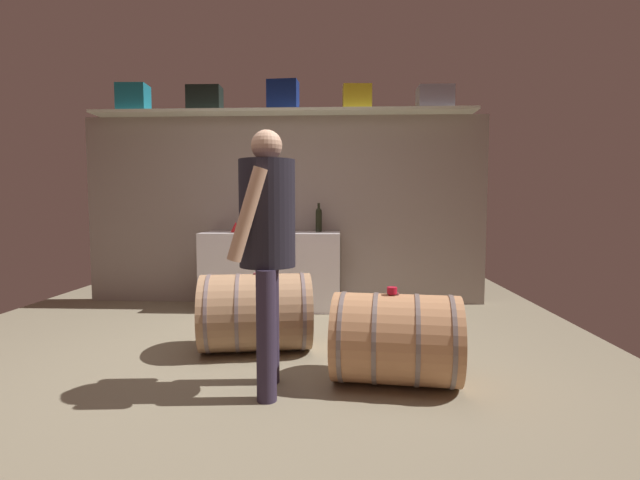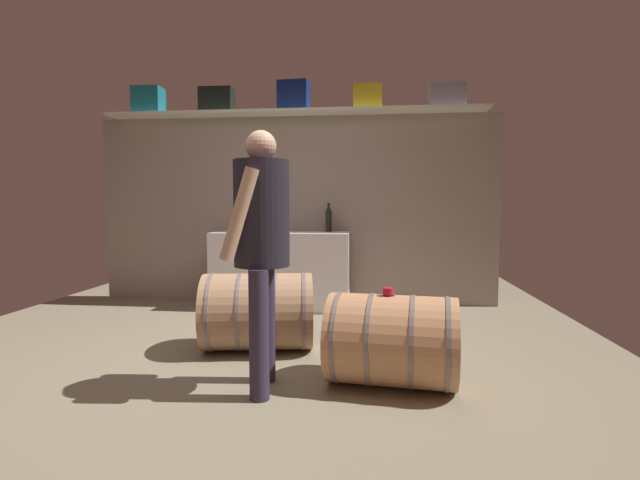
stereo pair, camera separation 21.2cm
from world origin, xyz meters
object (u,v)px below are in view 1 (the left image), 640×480
(wine_barrel_near, at_px, (396,339))
(wine_bottle_dark, at_px, (319,219))
(toolcase_teal, at_px, (133,99))
(wine_barrel_far, at_px, (256,312))
(wine_bottle_clear, at_px, (251,219))
(toolcase_navy, at_px, (283,96))
(red_funnel, at_px, (236,227))
(toolcase_grey, at_px, (435,98))
(work_cabinet, at_px, (272,270))
(wine_glass, at_px, (252,222))
(toolcase_black, at_px, (205,99))
(winemaker_pouring, at_px, (266,233))
(tasting_cup, at_px, (392,290))
(toolcase_yellow, at_px, (357,98))

(wine_barrel_near, bearing_deg, wine_bottle_dark, 111.78)
(toolcase_teal, bearing_deg, wine_barrel_far, -47.35)
(wine_bottle_dark, distance_m, wine_bottle_clear, 0.77)
(wine_bottle_dark, height_order, wine_barrel_near, wine_bottle_dark)
(toolcase_navy, height_order, wine_bottle_clear, toolcase_navy)
(wine_barrel_near, bearing_deg, toolcase_teal, 146.26)
(toolcase_teal, bearing_deg, red_funnel, -11.38)
(wine_bottle_clear, relative_size, wine_barrel_near, 0.39)
(toolcase_grey, relative_size, wine_barrel_near, 0.44)
(work_cabinet, relative_size, wine_glass, 9.84)
(toolcase_black, distance_m, winemaker_pouring, 3.04)
(wine_barrel_near, xyz_separation_m, wine_barrel_far, (-1.03, 0.63, 0.01))
(wine_bottle_clear, bearing_deg, winemaker_pouring, -76.40)
(wine_bottle_clear, relative_size, tasting_cup, 5.19)
(toolcase_grey, height_order, wine_barrel_far, toolcase_grey)
(wine_bottle_clear, xyz_separation_m, tasting_cup, (1.31, -2.02, -0.39))
(wine_glass, bearing_deg, tasting_cup, -59.12)
(wine_bottle_dark, relative_size, wine_bottle_clear, 0.95)
(toolcase_grey, xyz_separation_m, wine_barrel_far, (-1.70, -1.70, -2.02))
(toolcase_yellow, bearing_deg, wine_barrel_near, -87.97)
(toolcase_black, relative_size, work_cabinet, 0.25)
(wine_glass, bearing_deg, work_cabinet, -23.59)
(toolcase_black, bearing_deg, toolcase_yellow, -0.78)
(wine_barrel_near, bearing_deg, red_funnel, 132.30)
(tasting_cup, bearing_deg, toolcase_black, 128.91)
(wine_bottle_dark, bearing_deg, red_funnel, -171.66)
(toolcase_black, distance_m, work_cabinet, 2.08)
(toolcase_yellow, height_order, red_funnel, toolcase_yellow)
(toolcase_teal, distance_m, toolcase_grey, 3.40)
(toolcase_navy, relative_size, toolcase_yellow, 1.08)
(toolcase_grey, relative_size, wine_glass, 2.47)
(red_funnel, xyz_separation_m, wine_barrel_near, (1.53, -2.14, -0.61))
(toolcase_grey, bearing_deg, toolcase_navy, 179.54)
(toolcase_yellow, bearing_deg, wine_bottle_dark, -175.37)
(wine_bottle_dark, xyz_separation_m, wine_bottle_clear, (-0.73, -0.25, 0.01))
(toolcase_teal, distance_m, work_cabinet, 2.52)
(toolcase_yellow, distance_m, wine_barrel_near, 3.11)
(work_cabinet, height_order, winemaker_pouring, winemaker_pouring)
(wine_bottle_dark, distance_m, wine_barrel_far, 1.83)
(toolcase_grey, bearing_deg, tasting_cup, -107.15)
(wine_bottle_clear, bearing_deg, wine_barrel_near, -56.45)
(toolcase_navy, bearing_deg, wine_barrel_near, -61.90)
(toolcase_teal, height_order, wine_glass, toolcase_teal)
(toolcase_teal, xyz_separation_m, wine_barrel_far, (1.71, -1.70, -2.05))
(toolcase_yellow, distance_m, wine_glass, 1.82)
(toolcase_navy, bearing_deg, wine_bottle_dark, -3.12)
(toolcase_black, height_order, work_cabinet, toolcase_black)
(winemaker_pouring, bearing_deg, wine_bottle_dark, -9.32)
(wine_bottle_dark, relative_size, red_funnel, 2.80)
(wine_glass, distance_m, wine_barrel_far, 1.78)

